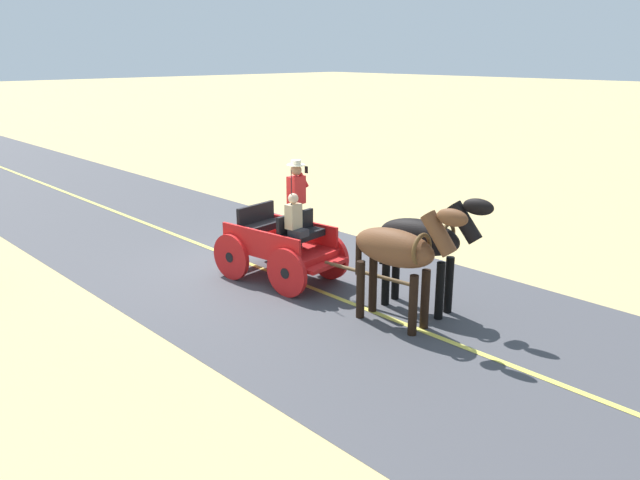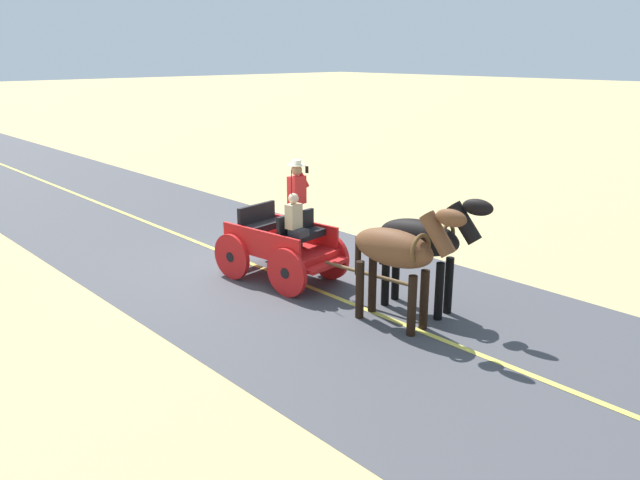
{
  "view_description": "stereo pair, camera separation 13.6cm",
  "coord_description": "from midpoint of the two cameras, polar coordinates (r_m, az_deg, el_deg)",
  "views": [
    {
      "loc": [
        7.92,
        10.41,
        4.52
      ],
      "look_at": [
        0.09,
        2.06,
        1.1
      ],
      "focal_mm": 35.37,
      "sensor_mm": 36.0,
      "label": 1
    },
    {
      "loc": [
        7.82,
        10.5,
        4.52
      ],
      "look_at": [
        0.09,
        2.06,
        1.1
      ],
      "focal_mm": 35.37,
      "sensor_mm": 36.0,
      "label": 2
    }
  ],
  "objects": [
    {
      "name": "road_centre_stripe",
      "position": [
        13.84,
        -5.85,
        -2.47
      ],
      "size": [
        0.12,
        160.0,
        0.0
      ],
      "primitive_type": "cube",
      "color": "#DBCC4C",
      "rests_on": "road_surface"
    },
    {
      "name": "horse_drawn_carriage",
      "position": [
        12.84,
        -3.67,
        -0.16
      ],
      "size": [
        1.72,
        4.51,
        2.5
      ],
      "color": "red",
      "rests_on": "ground"
    },
    {
      "name": "road_surface",
      "position": [
        13.84,
        -5.85,
        -2.49
      ],
      "size": [
        6.66,
        160.0,
        0.01
      ],
      "primitive_type": "cube",
      "color": "#424247",
      "rests_on": "ground"
    },
    {
      "name": "ground_plane",
      "position": [
        13.85,
        -5.85,
        -2.5
      ],
      "size": [
        200.0,
        200.0,
        0.0
      ],
      "primitive_type": "plane",
      "color": "tan"
    },
    {
      "name": "horse_off_side",
      "position": [
        10.6,
        6.82,
        -1.03
      ],
      "size": [
        0.71,
        2.14,
        2.21
      ],
      "color": "brown",
      "rests_on": "ground"
    },
    {
      "name": "horse_near_side",
      "position": [
        11.28,
        9.1,
        -0.03
      ],
      "size": [
        0.83,
        2.15,
        2.21
      ],
      "color": "black",
      "rests_on": "ground"
    }
  ]
}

